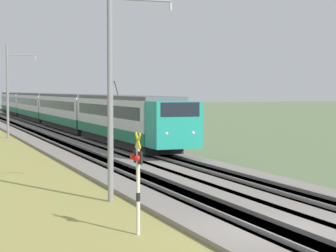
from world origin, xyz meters
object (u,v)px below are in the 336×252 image
at_px(crossing_signal_near, 138,175).
at_px(catenary_mast_near, 112,87).
at_px(passenger_train, 51,107).
at_px(catenary_mast_mid, 8,91).

bearing_deg(crossing_signal_near, catenary_mast_near, -97.81).
relative_size(passenger_train, catenary_mast_near, 9.71).
bearing_deg(passenger_train, catenary_mast_mid, -20.68).
distance_m(catenary_mast_near, catenary_mast_mid, 34.60).
bearing_deg(crossing_signal_near, passenger_train, -97.38).
bearing_deg(catenary_mast_near, passenger_train, -7.34).
height_order(passenger_train, catenary_mast_near, catenary_mast_near).
bearing_deg(passenger_train, crossing_signal_near, -7.38).
bearing_deg(crossing_signal_near, catenary_mast_mid, -91.13).
relative_size(catenary_mast_near, catenary_mast_mid, 1.04).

